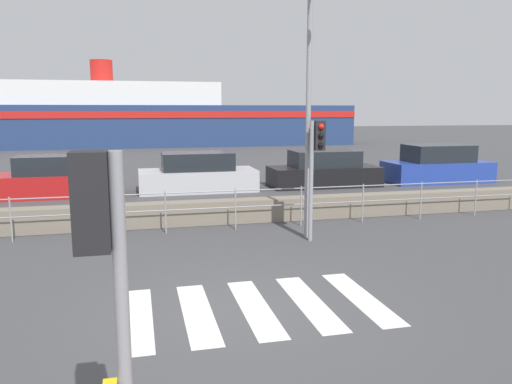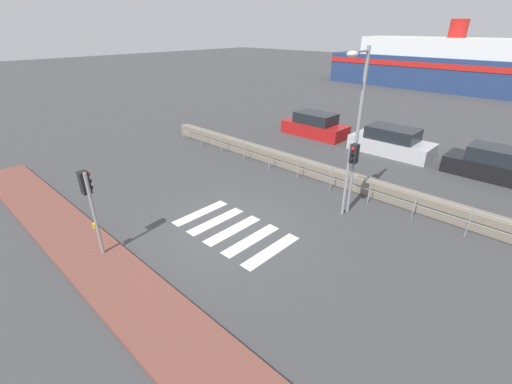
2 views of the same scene
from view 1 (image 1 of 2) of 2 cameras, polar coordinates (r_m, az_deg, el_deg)
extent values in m
plane|color=#424244|center=(8.00, -1.43, -13.17)|extent=(160.00, 160.00, 0.00)
cube|color=silver|center=(7.85, -13.43, -13.86)|extent=(0.45, 2.40, 0.01)
cube|color=silver|center=(7.89, -6.70, -13.53)|extent=(0.45, 2.40, 0.01)
cube|color=silver|center=(8.03, -0.14, -13.04)|extent=(0.45, 2.40, 0.01)
cube|color=silver|center=(8.27, 6.08, -12.41)|extent=(0.45, 2.40, 0.01)
cube|color=silver|center=(8.60, 11.86, -11.70)|extent=(0.45, 2.40, 0.01)
cube|color=slate|center=(13.61, -6.75, -2.36)|extent=(21.74, 0.55, 0.62)
cylinder|color=gray|center=(12.63, -6.34, 0.00)|extent=(19.56, 0.03, 0.03)
cylinder|color=gray|center=(12.71, -6.30, -1.91)|extent=(19.56, 0.03, 0.03)
cylinder|color=gray|center=(12.96, -26.22, -2.86)|extent=(0.04, 0.04, 1.07)
cylinder|color=gray|center=(12.68, -18.36, -2.62)|extent=(0.04, 0.04, 1.07)
cylinder|color=gray|center=(12.64, -10.30, -2.32)|extent=(0.04, 0.04, 1.07)
cylinder|color=gray|center=(12.86, -2.36, -1.98)|extent=(0.04, 0.04, 1.07)
cylinder|color=gray|center=(13.31, 5.18, -1.62)|extent=(0.04, 0.04, 1.07)
cylinder|color=gray|center=(13.97, 12.11, -1.26)|extent=(0.04, 0.04, 1.07)
cylinder|color=gray|center=(14.82, 18.33, -0.93)|extent=(0.04, 0.04, 1.07)
cylinder|color=gray|center=(15.82, 23.81, -0.63)|extent=(0.04, 0.04, 1.07)
cylinder|color=gray|center=(3.83, -14.85, -16.79)|extent=(0.10, 0.10, 2.80)
cube|color=black|center=(3.51, -18.35, -1.09)|extent=(0.24, 0.24, 0.68)
sphere|color=red|center=(3.62, -18.34, 2.59)|extent=(0.13, 0.13, 0.13)
sphere|color=black|center=(3.65, -18.17, -0.70)|extent=(0.13, 0.13, 0.13)
sphere|color=black|center=(3.69, -18.00, -3.93)|extent=(0.13, 0.13, 0.13)
cylinder|color=gray|center=(11.67, 6.31, 1.17)|extent=(0.10, 0.10, 2.82)
cube|color=black|center=(11.63, 7.20, 6.42)|extent=(0.24, 0.24, 0.68)
sphere|color=red|center=(11.49, 7.47, 7.43)|extent=(0.13, 0.13, 0.13)
sphere|color=black|center=(11.50, 7.45, 6.38)|extent=(0.13, 0.13, 0.13)
sphere|color=black|center=(11.51, 7.43, 5.34)|extent=(0.13, 0.13, 0.13)
cylinder|color=gray|center=(11.87, 5.99, 8.83)|extent=(0.12, 0.12, 5.93)
cube|color=navy|center=(44.23, -11.60, 7.45)|extent=(34.25, 6.59, 3.43)
cube|color=white|center=(44.27, -17.13, 10.68)|extent=(19.18, 5.27, 1.89)
cube|color=red|center=(40.89, -11.47, 8.66)|extent=(34.25, 0.08, 0.55)
cylinder|color=red|center=(44.37, -17.25, 13.05)|extent=(1.80, 1.80, 1.80)
cube|color=#B21919|center=(19.26, -21.91, 0.75)|extent=(4.19, 1.82, 0.81)
cube|color=#1E2328|center=(19.17, -22.05, 2.92)|extent=(2.51, 1.60, 0.66)
cube|color=#BCBCC1|center=(19.17, -6.67, 1.34)|extent=(4.41, 1.87, 0.81)
cube|color=#1E2328|center=(19.08, -6.71, 3.54)|extent=(2.65, 1.64, 0.66)
cube|color=black|center=(20.42, 7.77, 1.79)|extent=(4.44, 1.78, 0.80)
cube|color=#1E2328|center=(20.33, 7.82, 3.81)|extent=(2.66, 1.57, 0.65)
cube|color=#233D9E|center=(22.79, 19.98, 2.20)|extent=(4.47, 1.87, 0.88)
cube|color=#1E2328|center=(22.71, 20.10, 4.19)|extent=(2.68, 1.65, 0.72)
camera|label=2|loc=(9.94, 77.90, 22.33)|focal=24.00mm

